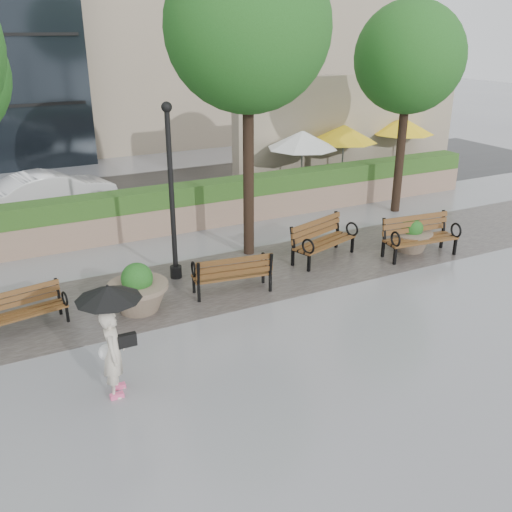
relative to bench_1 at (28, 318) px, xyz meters
name	(u,v)px	position (x,y,z in m)	size (l,w,h in m)	color
ground	(245,347)	(3.58, -2.62, -0.24)	(100.00, 100.00, 0.00)	gray
cobble_strip	(189,287)	(3.58, 0.38, -0.24)	(28.00, 3.20, 0.01)	#383330
hedge_wall	(139,214)	(3.58, 4.38, 0.42)	(24.00, 0.80, 1.35)	#91745D
cafe_wall	(350,127)	(13.08, 7.38, 1.76)	(10.00, 0.60, 4.00)	tan
cafe_hedge	(372,180)	(12.58, 5.18, 0.21)	(8.00, 0.50, 0.90)	#284E1A
asphalt_street	(108,201)	(3.58, 8.38, -0.24)	(40.00, 7.00, 0.00)	black
bench_1	(28,318)	(0.00, 0.00, 0.00)	(1.60, 0.86, 0.82)	brown
bench_2	(232,281)	(4.37, -0.34, 0.04)	(1.85, 0.95, 0.95)	brown
bench_3	(323,248)	(7.34, 0.43, 0.06)	(2.04, 1.32, 1.03)	brown
bench_4	(419,245)	(9.72, -0.54, 0.07)	(2.05, 0.99, 1.06)	brown
planter_left	(138,292)	(2.22, -0.23, 0.18)	(1.30, 1.30, 1.09)	#7F6B56
planter_right	(411,238)	(9.80, -0.14, 0.13)	(1.13, 1.13, 0.95)	#7F6B56
lamppost	(172,205)	(3.50, 1.04, 1.60)	(0.28, 0.28, 4.17)	black
tree_1	(252,34)	(5.95, 1.76, 5.26)	(3.95, 3.95, 7.63)	black
tree_2	(411,62)	(11.97, 2.99, 4.44)	(3.43, 3.33, 6.48)	black
patio_umb_white	(302,140)	(10.01, 5.95, 1.75)	(2.50, 2.50, 2.30)	black
patio_umb_yellow_a	(344,134)	(12.04, 6.33, 1.75)	(2.50, 2.50, 2.30)	black
patio_umb_yellow_b	(403,126)	(15.16, 6.73, 1.75)	(2.50, 2.50, 2.30)	black
car_right	(52,192)	(1.72, 7.88, 0.43)	(1.43, 4.11, 1.36)	silver
pedestrian	(112,330)	(1.05, -2.96, 0.94)	(1.05, 1.05, 1.94)	beige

